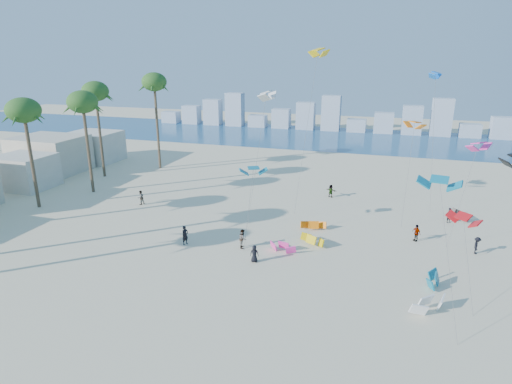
% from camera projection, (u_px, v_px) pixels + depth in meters
% --- Properties ---
extents(ground, '(220.00, 220.00, 0.00)m').
position_uv_depth(ground, '(146.00, 317.00, 29.28)').
color(ground, beige).
rests_on(ground, ground).
extents(ocean, '(220.00, 220.00, 0.00)m').
position_uv_depth(ocean, '(318.00, 137.00, 94.70)').
color(ocean, navy).
rests_on(ocean, ground).
extents(kitesurfer_near, '(0.70, 0.81, 1.89)m').
position_uv_depth(kitesurfer_near, '(185.00, 235.00, 40.33)').
color(kitesurfer_near, black).
rests_on(kitesurfer_near, ground).
extents(kitesurfer_mid, '(0.92, 1.05, 1.82)m').
position_uv_depth(kitesurfer_mid, '(243.00, 238.00, 39.70)').
color(kitesurfer_mid, gray).
rests_on(kitesurfer_mid, ground).
extents(kitesurfers_far, '(37.54, 20.95, 1.76)m').
position_uv_depth(kitesurfers_far, '(326.00, 215.00, 45.68)').
color(kitesurfers_far, black).
rests_on(kitesurfers_far, ground).
extents(grounded_kites, '(19.08, 23.03, 1.02)m').
position_uv_depth(grounded_kites, '(375.00, 252.00, 37.99)').
color(grounded_kites, '#D9B70B').
rests_on(grounded_kites, ground).
extents(flying_kites, '(25.44, 30.51, 18.67)m').
position_uv_depth(flying_kites, '(380.00, 119.00, 39.95)').
color(flying_kites, '#0B6E8D').
rests_on(flying_kites, ground).
extents(palm_row, '(9.25, 44.80, 14.98)m').
position_uv_depth(palm_row, '(36.00, 111.00, 46.95)').
color(palm_row, brown).
rests_on(palm_row, ground).
extents(beachfront_buildings, '(11.50, 43.00, 6.00)m').
position_uv_depth(beachfront_buildings, '(8.00, 170.00, 56.96)').
color(beachfront_buildings, beige).
rests_on(beachfront_buildings, ground).
extents(distant_skyline, '(85.00, 3.00, 8.40)m').
position_uv_depth(distant_skyline, '(320.00, 117.00, 103.18)').
color(distant_skyline, '#9EADBF').
rests_on(distant_skyline, ground).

